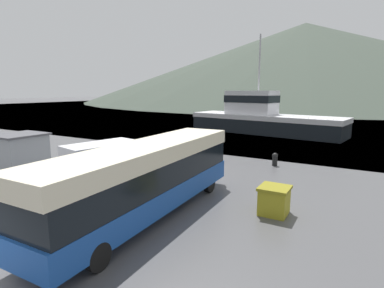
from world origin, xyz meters
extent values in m
plane|color=slate|center=(0.00, 140.69, 0.00)|extent=(240.00, 240.00, 0.00)
cone|color=#3D473D|center=(-21.33, 168.17, 19.90)|extent=(221.59, 221.59, 39.79)
cube|color=#194799|center=(0.97, 7.59, 0.92)|extent=(2.83, 11.54, 0.94)
cube|color=black|center=(0.97, 7.59, 1.93)|extent=(2.77, 11.31, 1.08)
cube|color=beige|center=(0.97, 7.59, 2.81)|extent=(2.83, 11.54, 0.67)
cube|color=black|center=(0.77, 13.33, 1.74)|extent=(2.14, 0.13, 1.46)
cylinder|color=black|center=(-0.24, 11.56, 0.45)|extent=(0.33, 0.91, 0.90)
cylinder|color=black|center=(1.89, 11.63, 0.45)|extent=(0.33, 0.91, 0.90)
cylinder|color=black|center=(0.04, 3.54, 0.45)|extent=(0.33, 0.91, 0.90)
cylinder|color=black|center=(2.17, 3.62, 0.45)|extent=(0.33, 0.91, 0.90)
cube|color=silver|center=(-3.65, 9.44, 1.43)|extent=(2.74, 4.32, 2.16)
cube|color=silver|center=(-3.06, 12.23, 0.94)|extent=(2.27, 2.08, 1.19)
cube|color=black|center=(-3.23, 11.41, 1.91)|extent=(1.64, 0.41, 0.75)
cylinder|color=black|center=(-3.95, 12.19, 0.35)|extent=(0.36, 0.73, 0.70)
cylinder|color=black|center=(-2.26, 11.82, 0.35)|extent=(0.36, 0.73, 0.70)
cylinder|color=black|center=(-4.69, 8.72, 0.35)|extent=(0.36, 0.73, 0.70)
cylinder|color=black|center=(-3.00, 8.36, 0.35)|extent=(0.36, 0.73, 0.70)
cube|color=black|center=(-2.19, 35.39, 1.17)|extent=(19.70, 7.81, 2.34)
cube|color=silver|center=(-2.19, 35.39, 2.04)|extent=(19.89, 7.89, 0.58)
cube|color=silver|center=(-4.08, 35.69, 3.84)|extent=(6.59, 4.34, 3.00)
cube|color=black|center=(-4.08, 35.69, 4.29)|extent=(6.73, 4.46, 0.90)
cylinder|color=#B2B2B7|center=(-3.17, 35.55, 8.79)|extent=(0.20, 0.20, 6.89)
cube|color=olive|center=(5.65, 10.47, 0.56)|extent=(1.16, 1.17, 1.12)
cube|color=olive|center=(5.65, 10.47, 1.18)|extent=(1.27, 1.29, 0.12)
cube|color=#93999E|center=(-10.21, 8.72, 1.26)|extent=(2.42, 2.58, 2.52)
cube|color=#4C4C51|center=(-10.21, 8.72, 2.58)|extent=(2.66, 2.84, 0.12)
cylinder|color=black|center=(3.44, 19.10, 0.31)|extent=(0.36, 0.36, 0.63)
sphere|color=black|center=(3.44, 19.10, 0.73)|extent=(0.41, 0.41, 0.41)
camera|label=1|loc=(8.73, -2.10, 5.35)|focal=28.00mm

